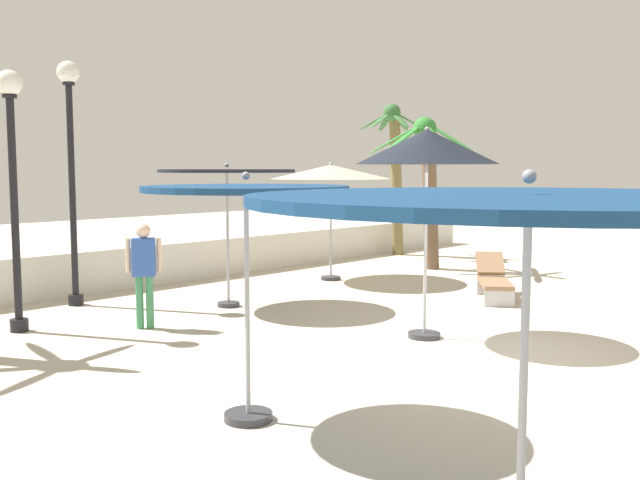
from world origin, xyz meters
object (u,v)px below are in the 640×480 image
Objects in this scene: lounge_chair_0 at (494,279)px; guest_0 at (144,265)px; patio_umbrella_4 at (331,173)px; palm_tree_2 at (395,162)px; lamp_post_0 at (71,147)px; patio_umbrella_0 at (227,177)px; patio_umbrella_5 at (427,149)px; patio_umbrella_1 at (246,208)px; patio_umbrella_2 at (528,216)px; palm_tree_1 at (428,172)px; lamp_post_2 at (12,164)px.

guest_0 is (-6.16, 2.83, 0.63)m from lounge_chair_0.
palm_tree_2 is at bearing 19.93° from patio_umbrella_4.
lamp_post_0 reaches higher than guest_0.
patio_umbrella_5 reaches higher than patio_umbrella_0.
lamp_post_0 is at bearing 74.17° from patio_umbrella_1.
lounge_chair_0 is at bearing -38.70° from patio_umbrella_0.
patio_umbrella_2 is 6.74m from patio_umbrella_5.
patio_umbrella_2 is at bearing -141.18° from palm_tree_2.
palm_tree_1 is at bearing -128.39° from palm_tree_2.
palm_tree_2 is 11.14m from guest_0.
palm_tree_2 is at bearing 1.30° from lamp_post_0.
palm_tree_1 is 8.81m from guest_0.
guest_0 is (-5.80, -1.14, -1.44)m from patio_umbrella_4.
patio_umbrella_0 is 2.55m from guest_0.
lamp_post_2 is (-3.56, 0.87, 0.22)m from patio_umbrella_0.
lamp_post_2 is (-3.95, 4.97, -0.23)m from patio_umbrella_5.
patio_umbrella_2 reaches higher than guest_0.
lamp_post_0 reaches higher than patio_umbrella_2.
lounge_chair_0 is (7.62, -4.12, -2.23)m from lamp_post_2.
patio_umbrella_1 is 1.37× the size of lounge_chair_0.
lamp_post_2 is (-7.26, 0.15, 0.16)m from patio_umbrella_4.
patio_umbrella_5 is 4.80m from guest_0.
palm_tree_2 reaches higher than patio_umbrella_0.
palm_tree_2 is 2.41× the size of lounge_chair_0.
palm_tree_1 is (6.57, 0.01, 0.06)m from patio_umbrella_0.
palm_tree_2 is (1.94, 2.45, 0.27)m from palm_tree_1.
lamp_post_0 is 2.22m from lamp_post_2.
patio_umbrella_2 is 1.00× the size of patio_umbrella_5.
patio_umbrella_4 is at bearing 95.25° from lounge_chair_0.
palm_tree_2 reaches higher than lounge_chair_0.
patio_umbrella_5 is 1.88× the size of guest_0.
patio_umbrella_4 is (7.53, 5.52, 0.29)m from patio_umbrella_1.
patio_umbrella_5 is (-3.31, -4.82, 0.39)m from patio_umbrella_4.
patio_umbrella_1 is 4.33m from patio_umbrella_5.
patio_umbrella_2 is 14.14m from palm_tree_1.
patio_umbrella_1 is (-3.84, -4.80, -0.24)m from patio_umbrella_0.
lamp_post_2 reaches higher than lounge_chair_0.
patio_umbrella_1 is 9.34m from patio_umbrella_4.
patio_umbrella_1 is at bearing -105.83° from lamp_post_0.
lamp_post_2 reaches higher than patio_umbrella_0.
patio_umbrella_0 is at bearing -169.04° from patio_umbrella_4.
lamp_post_0 is 1.11× the size of lamp_post_2.
patio_umbrella_5 is 0.78× the size of lamp_post_2.
patio_umbrella_1 is 14.34m from palm_tree_2.
palm_tree_1 is (11.43, 8.31, 0.18)m from patio_umbrella_2.
palm_tree_1 is at bearing -13.71° from patio_umbrella_4.
lamp_post_2 is at bearing 128.47° from patio_umbrella_5.
lamp_post_0 reaches higher than lamp_post_2.
patio_umbrella_5 is at bearing -166.99° from lounge_chair_0.
palm_tree_2 is (8.51, 2.46, 0.33)m from patio_umbrella_0.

